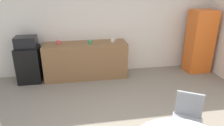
{
  "coord_description": "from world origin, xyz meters",
  "views": [
    {
      "loc": [
        -0.67,
        -2.34,
        2.3
      ],
      "look_at": [
        -0.07,
        1.09,
        0.95
      ],
      "focal_mm": 33.38,
      "sensor_mm": 36.0,
      "label": 1
    }
  ],
  "objects_px": {
    "mini_fridge": "(29,64)",
    "microwave": "(26,42)",
    "locker_cabinet": "(200,42)",
    "mug_white": "(58,42)",
    "mug_green": "(90,42)",
    "mug_red": "(113,40)",
    "chair_gray": "(188,115)"
  },
  "relations": [
    {
      "from": "mini_fridge",
      "to": "mug_white",
      "type": "bearing_deg",
      "value": 0.39
    },
    {
      "from": "mini_fridge",
      "to": "mug_white",
      "type": "relative_size",
      "value": 6.72
    },
    {
      "from": "microwave",
      "to": "mug_white",
      "type": "xyz_separation_m",
      "value": [
        0.74,
        0.0,
        -0.05
      ]
    },
    {
      "from": "chair_gray",
      "to": "mug_white",
      "type": "distance_m",
      "value": 3.35
    },
    {
      "from": "microwave",
      "to": "locker_cabinet",
      "type": "relative_size",
      "value": 0.29
    },
    {
      "from": "mug_white",
      "to": "mug_green",
      "type": "xyz_separation_m",
      "value": [
        0.75,
        -0.09,
        0.0
      ]
    },
    {
      "from": "locker_cabinet",
      "to": "mug_white",
      "type": "xyz_separation_m",
      "value": [
        -3.66,
        0.1,
        0.12
      ]
    },
    {
      "from": "mug_white",
      "to": "mini_fridge",
      "type": "bearing_deg",
      "value": -179.61
    },
    {
      "from": "mini_fridge",
      "to": "chair_gray",
      "type": "relative_size",
      "value": 1.04
    },
    {
      "from": "mug_white",
      "to": "mug_green",
      "type": "distance_m",
      "value": 0.75
    },
    {
      "from": "mini_fridge",
      "to": "mug_green",
      "type": "height_order",
      "value": "mug_green"
    },
    {
      "from": "microwave",
      "to": "chair_gray",
      "type": "bearing_deg",
      "value": -44.92
    },
    {
      "from": "mini_fridge",
      "to": "microwave",
      "type": "bearing_deg",
      "value": 0.0
    },
    {
      "from": "mini_fridge",
      "to": "locker_cabinet",
      "type": "bearing_deg",
      "value": -1.3
    },
    {
      "from": "microwave",
      "to": "mug_green",
      "type": "distance_m",
      "value": 1.49
    },
    {
      "from": "mug_red",
      "to": "mug_white",
      "type": "bearing_deg",
      "value": 179.68
    },
    {
      "from": "microwave",
      "to": "locker_cabinet",
      "type": "distance_m",
      "value": 4.41
    },
    {
      "from": "mini_fridge",
      "to": "mug_white",
      "type": "distance_m",
      "value": 0.9
    },
    {
      "from": "locker_cabinet",
      "to": "chair_gray",
      "type": "height_order",
      "value": "locker_cabinet"
    },
    {
      "from": "microwave",
      "to": "mug_white",
      "type": "height_order",
      "value": "microwave"
    },
    {
      "from": "mini_fridge",
      "to": "chair_gray",
      "type": "bearing_deg",
      "value": -44.92
    },
    {
      "from": "mug_green",
      "to": "mug_red",
      "type": "bearing_deg",
      "value": 7.99
    },
    {
      "from": "mug_white",
      "to": "mug_red",
      "type": "height_order",
      "value": "same"
    },
    {
      "from": "microwave",
      "to": "locker_cabinet",
      "type": "height_order",
      "value": "locker_cabinet"
    },
    {
      "from": "mini_fridge",
      "to": "mug_red",
      "type": "height_order",
      "value": "mug_red"
    },
    {
      "from": "locker_cabinet",
      "to": "mug_white",
      "type": "bearing_deg",
      "value": 178.36
    },
    {
      "from": "microwave",
      "to": "locker_cabinet",
      "type": "bearing_deg",
      "value": -1.3
    },
    {
      "from": "chair_gray",
      "to": "mug_red",
      "type": "xyz_separation_m",
      "value": [
        -0.63,
        2.68,
        0.43
      ]
    },
    {
      "from": "microwave",
      "to": "mug_red",
      "type": "relative_size",
      "value": 3.72
    },
    {
      "from": "microwave",
      "to": "mug_red",
      "type": "height_order",
      "value": "microwave"
    },
    {
      "from": "mug_green",
      "to": "microwave",
      "type": "bearing_deg",
      "value": 176.79
    },
    {
      "from": "mini_fridge",
      "to": "mug_green",
      "type": "distance_m",
      "value": 1.58
    }
  ]
}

